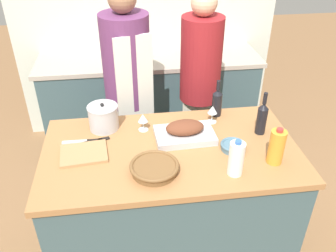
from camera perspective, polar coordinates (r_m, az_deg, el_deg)
ground_plane at (r=2.84m, az=0.37°, el=-18.91°), size 12.00×12.00×0.00m
kitchen_island at (r=2.49m, az=0.41°, el=-12.23°), size 1.57×0.87×0.93m
back_counter at (r=3.67m, az=-2.79°, el=4.08°), size 2.14×0.60×0.94m
back_wall at (r=3.70m, az=-3.66°, el=17.72°), size 2.64×0.10×2.55m
roasting_pan at (r=2.26m, az=2.70°, el=-0.95°), size 0.38×0.26×0.12m
wicker_basket at (r=2.00m, az=-2.19°, el=-6.69°), size 0.28×0.28×0.06m
cutting_board at (r=2.19m, az=-13.35°, el=-4.31°), size 0.29×0.24×0.02m
stock_pot at (r=2.37m, az=-10.32°, el=1.39°), size 0.20×0.20×0.19m
mixing_bowl at (r=2.20m, az=10.39°, el=-3.20°), size 0.16×0.16×0.04m
juice_jug at (r=2.11m, az=17.02°, el=-3.20°), size 0.09×0.09×0.23m
milk_jug at (r=1.98m, az=10.89°, el=-5.14°), size 0.09×0.09×0.22m
wine_bottle_green at (r=2.49m, az=7.87°, el=3.85°), size 0.07×0.07×0.27m
wine_bottle_dark at (r=2.35m, az=14.84°, el=1.31°), size 0.07×0.07×0.29m
wine_glass_left at (r=2.41m, az=7.14°, el=2.49°), size 0.07×0.07×0.13m
wine_glass_right at (r=2.32m, az=-4.04°, el=1.16°), size 0.07×0.07×0.12m
knife_chef at (r=2.31m, az=-13.38°, el=-2.40°), size 0.25×0.04×0.01m
knife_paring at (r=2.30m, az=-11.52°, el=-2.35°), size 0.19×0.08×0.01m
condiment_bottle_tall at (r=3.53m, az=3.78°, el=12.99°), size 0.06×0.06×0.22m
condiment_bottle_short at (r=3.39m, az=-5.60°, el=11.39°), size 0.06×0.06×0.14m
person_cook_aproned at (r=2.84m, az=-6.40°, el=6.15°), size 0.37×0.40×1.75m
person_cook_guest at (r=2.95m, az=5.12°, el=6.72°), size 0.33×0.33×1.69m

